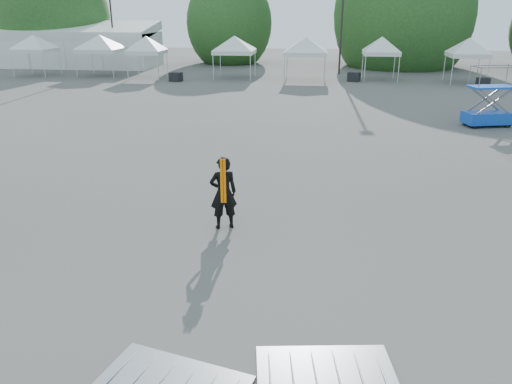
# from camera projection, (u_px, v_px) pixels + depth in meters

# --- Properties ---
(ground) EXTENTS (120.00, 120.00, 0.00)m
(ground) POSITION_uv_depth(u_px,v_px,m) (264.00, 215.00, 13.91)
(ground) COLOR #474442
(ground) RESTS_ON ground
(marquee) EXTENTS (15.00, 6.25, 4.23)m
(marquee) POSITION_uv_depth(u_px,v_px,m) (79.00, 46.00, 48.37)
(marquee) COLOR silver
(marquee) RESTS_ON ground
(light_pole_west) EXTENTS (0.60, 0.25, 10.30)m
(light_pole_west) POSITION_uv_depth(u_px,v_px,m) (110.00, 4.00, 45.65)
(light_pole_west) COLOR black
(light_pole_west) RESTS_ON ground
(light_pole_east) EXTENTS (0.60, 0.25, 9.80)m
(light_pole_east) POSITION_uv_depth(u_px,v_px,m) (343.00, 6.00, 41.41)
(light_pole_east) COLOR black
(light_pole_east) RESTS_ON ground
(tree_far_w) EXTENTS (4.80, 4.80, 7.30)m
(tree_far_w) POSITION_uv_depth(u_px,v_px,m) (52.00, 17.00, 50.74)
(tree_far_w) COLOR #382314
(tree_far_w) RESTS_ON ground
(tree_mid_w) EXTENTS (4.16, 4.16, 6.33)m
(tree_mid_w) POSITION_uv_depth(u_px,v_px,m) (229.00, 23.00, 50.69)
(tree_mid_w) COLOR #382314
(tree_mid_w) RESTS_ON ground
(tree_mid_e) EXTENTS (5.12, 5.12, 7.79)m
(tree_mid_e) POSITION_uv_depth(u_px,v_px,m) (403.00, 14.00, 47.45)
(tree_mid_e) COLOR #382314
(tree_mid_e) RESTS_ON ground
(tent_a) EXTENTS (4.15, 4.15, 3.88)m
(tent_a) POSITION_uv_depth(u_px,v_px,m) (33.00, 38.00, 41.29)
(tent_a) COLOR silver
(tent_a) RESTS_ON ground
(tent_b) EXTENTS (4.69, 4.69, 3.88)m
(tent_b) POSITION_uv_depth(u_px,v_px,m) (100.00, 38.00, 41.27)
(tent_b) COLOR silver
(tent_b) RESTS_ON ground
(tent_c) EXTENTS (3.82, 3.82, 3.88)m
(tent_c) POSITION_uv_depth(u_px,v_px,m) (146.00, 39.00, 39.60)
(tent_c) COLOR silver
(tent_c) RESTS_ON ground
(tent_d) EXTENTS (4.46, 4.46, 3.88)m
(tent_d) POSITION_uv_depth(u_px,v_px,m) (234.00, 39.00, 39.79)
(tent_d) COLOR silver
(tent_d) RESTS_ON ground
(tent_e) EXTENTS (4.59, 4.59, 3.88)m
(tent_e) POSITION_uv_depth(u_px,v_px,m) (306.00, 40.00, 38.39)
(tent_e) COLOR silver
(tent_e) RESTS_ON ground
(tent_f) EXTENTS (3.88, 3.88, 3.88)m
(tent_f) POSITION_uv_depth(u_px,v_px,m) (382.00, 40.00, 38.74)
(tent_f) COLOR silver
(tent_f) RESTS_ON ground
(tent_g) EXTENTS (3.89, 3.89, 3.88)m
(tent_g) POSITION_uv_depth(u_px,v_px,m) (469.00, 41.00, 37.15)
(tent_g) COLOR silver
(tent_g) RESTS_ON ground
(man) EXTENTS (0.83, 0.69, 1.93)m
(man) POSITION_uv_depth(u_px,v_px,m) (223.00, 193.00, 12.80)
(man) COLOR black
(man) RESTS_ON ground
(scissor_lift) EXTENTS (2.42, 1.64, 2.86)m
(scissor_lift) POSITION_uv_depth(u_px,v_px,m) (491.00, 96.00, 23.86)
(scissor_lift) COLOR #0B1A99
(scissor_lift) RESTS_ON ground
(barrier_left) EXTENTS (2.49, 1.66, 0.07)m
(barrier_left) POSITION_uv_depth(u_px,v_px,m) (174.00, 382.00, 7.65)
(barrier_left) COLOR #A4A7AC
(barrier_left) RESTS_ON ground
(barrier_mid) EXTENTS (2.30, 1.39, 0.07)m
(barrier_mid) POSITION_uv_depth(u_px,v_px,m) (325.00, 368.00, 7.96)
(barrier_mid) COLOR #A4A7AC
(barrier_mid) RESTS_ON ground
(crate_west) EXTENTS (1.06, 0.93, 0.69)m
(crate_west) POSITION_uv_depth(u_px,v_px,m) (176.00, 77.00, 38.92)
(crate_west) COLOR black
(crate_west) RESTS_ON ground
(crate_mid) EXTENTS (1.07, 0.96, 0.69)m
(crate_mid) POSITION_uv_depth(u_px,v_px,m) (354.00, 77.00, 38.88)
(crate_mid) COLOR black
(crate_mid) RESTS_ON ground
(crate_east) EXTENTS (0.90, 0.74, 0.64)m
(crate_east) POSITION_uv_depth(u_px,v_px,m) (483.00, 82.00, 36.37)
(crate_east) COLOR black
(crate_east) RESTS_ON ground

